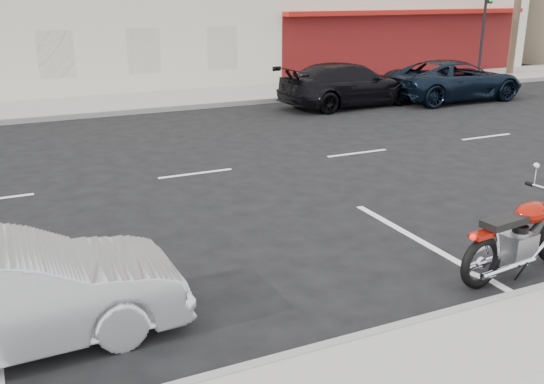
% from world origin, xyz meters
% --- Properties ---
extents(ground, '(120.00, 120.00, 0.00)m').
position_xyz_m(ground, '(0.00, 0.00, 0.00)').
color(ground, black).
rests_on(ground, ground).
extents(sidewalk_far, '(80.00, 3.40, 0.15)m').
position_xyz_m(sidewalk_far, '(-5.00, 8.70, 0.07)').
color(sidewalk_far, gray).
rests_on(sidewalk_far, ground).
extents(curb_far, '(80.00, 0.12, 0.16)m').
position_xyz_m(curb_far, '(-5.00, 7.00, 0.08)').
color(curb_far, gray).
rests_on(curb_far, ground).
extents(traffic_light, '(0.26, 0.30, 3.80)m').
position_xyz_m(traffic_light, '(13.50, 8.33, 2.56)').
color(traffic_light, black).
rests_on(traffic_light, sidewalk_far).
extents(fire_hydrant, '(0.20, 0.20, 0.72)m').
position_xyz_m(fire_hydrant, '(12.00, 8.50, 0.53)').
color(fire_hydrant, beige).
rests_on(fire_hydrant, sidewalk_far).
extents(sedan_silver, '(3.80, 1.41, 1.24)m').
position_xyz_m(sedan_silver, '(-5.85, -5.42, 0.62)').
color(sedan_silver, '#B0B3B8').
rests_on(sedan_silver, ground).
extents(suv_far, '(5.00, 2.34, 1.38)m').
position_xyz_m(suv_far, '(9.06, 4.85, 0.69)').
color(suv_far, black).
rests_on(suv_far, ground).
extents(car_far, '(5.05, 2.41, 1.42)m').
position_xyz_m(car_far, '(5.09, 5.41, 0.71)').
color(car_far, black).
rests_on(car_far, ground).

